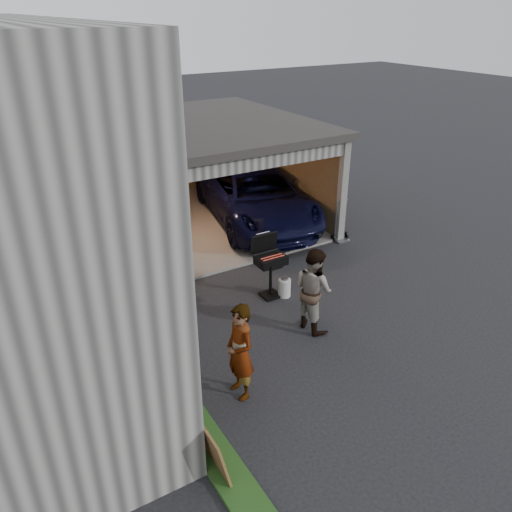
# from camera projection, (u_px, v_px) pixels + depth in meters

# --- Properties ---
(ground) EXTENTS (80.00, 80.00, 0.00)m
(ground) POSITION_uv_depth(u_px,v_px,m) (296.00, 356.00, 9.01)
(ground) COLOR black
(ground) RESTS_ON ground
(groundcover_strip) EXTENTS (0.50, 8.00, 0.06)m
(groundcover_strip) POSITION_uv_depth(u_px,v_px,m) (207.00, 441.00, 7.20)
(groundcover_strip) COLOR #193814
(groundcover_strip) RESTS_ON ground
(garage) EXTENTS (6.80, 6.30, 2.90)m
(garage) POSITION_uv_depth(u_px,v_px,m) (179.00, 160.00, 13.74)
(garage) COLOR #605E59
(garage) RESTS_ON ground
(minivan) EXTENTS (3.53, 5.79, 1.50)m
(minivan) POSITION_uv_depth(u_px,v_px,m) (256.00, 198.00, 14.27)
(minivan) COLOR black
(minivan) RESTS_ON ground
(woman) EXTENTS (0.41, 0.62, 1.66)m
(woman) POSITION_uv_depth(u_px,v_px,m) (240.00, 352.00, 7.76)
(woman) COLOR #9BB6C3
(woman) RESTS_ON ground
(man) EXTENTS (0.69, 0.86, 1.69)m
(man) POSITION_uv_depth(u_px,v_px,m) (313.00, 289.00, 9.46)
(man) COLOR #4A271D
(man) RESTS_ON ground
(bbq_grill) EXTENTS (0.62, 0.55, 1.38)m
(bbq_grill) POSITION_uv_depth(u_px,v_px,m) (270.00, 262.00, 10.54)
(bbq_grill) COLOR black
(bbq_grill) RESTS_ON ground
(propane_tank) EXTENTS (0.31, 0.31, 0.41)m
(propane_tank) POSITION_uv_depth(u_px,v_px,m) (284.00, 288.00, 10.79)
(propane_tank) COLOR white
(propane_tank) RESTS_ON ground
(plywood_panel) EXTENTS (0.21, 0.76, 0.84)m
(plywood_panel) POSITION_uv_depth(u_px,v_px,m) (212.00, 450.00, 6.57)
(plywood_panel) COLOR brown
(plywood_panel) RESTS_ON ground
(hand_truck) EXTENTS (0.48, 0.36, 1.15)m
(hand_truck) POSITION_uv_depth(u_px,v_px,m) (341.00, 233.00, 13.37)
(hand_truck) COLOR slate
(hand_truck) RESTS_ON ground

